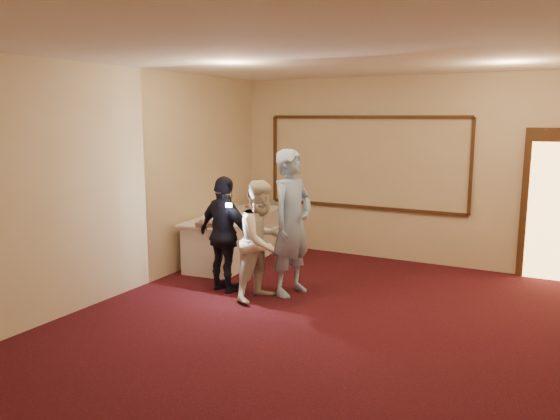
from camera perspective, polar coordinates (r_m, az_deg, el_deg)
The scene contains 14 objects.
floor at distance 6.13m, azimuth 4.84°, elevation -12.87°, with size 7.00×7.00×0.00m, color black.
room_walls at distance 5.67m, azimuth 5.13°, elevation 6.38°, with size 6.04×7.04×3.02m.
wall_molding at distance 9.22m, azimuth 8.85°, elevation 4.92°, with size 3.45×0.04×1.55m.
doorway at distance 8.77m, azimuth 27.25°, elevation 0.29°, with size 1.05×0.07×2.20m.
buffet_table at distance 9.03m, azimuth -4.72°, elevation -2.88°, with size 1.10×2.31×0.77m.
pavlova_tray at distance 8.14m, azimuth -7.24°, elevation -1.01°, with size 0.49×0.55×0.18m.
cupcake_stand at distance 9.66m, azimuth -2.75°, elevation 1.31°, with size 0.33×0.33×0.48m.
plate_stack_a at distance 9.04m, azimuth -5.14°, elevation 0.12°, with size 0.20×0.20×0.16m.
plate_stack_b at distance 9.22m, azimuth -2.63°, elevation 0.35°, with size 0.20×0.20×0.16m.
tart at distance 8.58m, azimuth -5.11°, elevation -0.77°, with size 0.27×0.27×0.06m.
man at distance 7.21m, azimuth 1.25°, elevation -1.34°, with size 0.71×0.46×1.94m, color #8FAFE1.
woman at distance 7.02m, azimuth -1.90°, elevation -3.22°, with size 0.76×0.59×1.56m, color silver.
guest at distance 7.39m, azimuth -5.79°, elevation -2.56°, with size 0.92×0.38×1.57m, color black.
camera_flash at distance 7.04m, azimuth -5.37°, elevation 0.51°, with size 0.07×0.04×0.05m, color white.
Camera 1 is at (2.18, -5.23, 2.35)m, focal length 35.00 mm.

